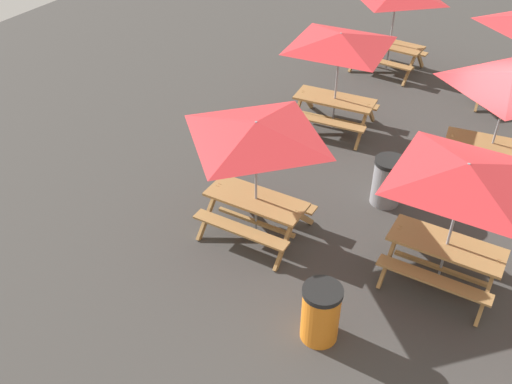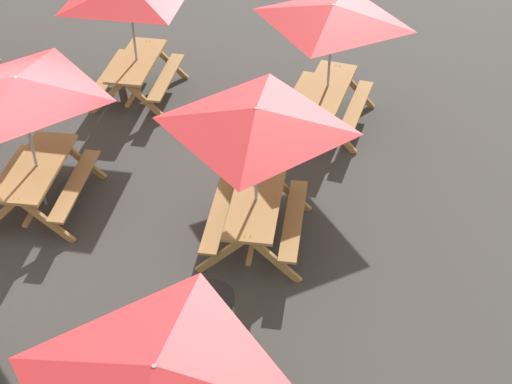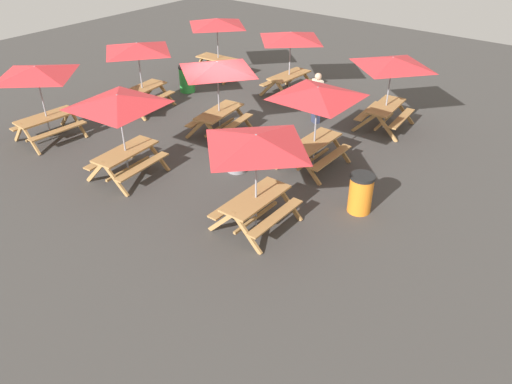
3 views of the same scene
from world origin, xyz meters
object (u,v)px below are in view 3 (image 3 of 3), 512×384
(trash_bin_orange, at_px, (361,193))
(picnic_table_5, at_px, (218,72))
(picnic_table_2, at_px, (256,148))
(picnic_table_6, at_px, (119,107))
(trash_bin_gray, at_px, (237,154))
(picnic_table_8, at_px, (317,98))
(picnic_table_4, at_px, (37,77))
(picnic_table_0, at_px, (392,67))
(picnic_table_3, at_px, (217,27))
(trash_bin_green, at_px, (187,79))
(person_standing, at_px, (317,97))
(picnic_table_7, at_px, (291,41))
(picnic_table_1, at_px, (138,52))

(trash_bin_orange, bearing_deg, picnic_table_5, 77.84)
(picnic_table_5, bearing_deg, picnic_table_2, -136.82)
(picnic_table_6, bearing_deg, trash_bin_gray, -51.25)
(picnic_table_2, height_order, picnic_table_8, same)
(picnic_table_4, distance_m, trash_bin_gray, 6.28)
(picnic_table_2, bearing_deg, picnic_table_0, 0.31)
(picnic_table_4, bearing_deg, picnic_table_3, 2.14)
(picnic_table_5, xyz_separation_m, trash_bin_green, (2.05, 3.46, -1.49))
(person_standing, bearing_deg, picnic_table_3, 14.63)
(trash_bin_orange, bearing_deg, picnic_table_6, 112.20)
(trash_bin_green, distance_m, trash_bin_gray, 6.44)
(picnic_table_5, bearing_deg, picnic_table_7, -4.19)
(picnic_table_2, xyz_separation_m, picnic_table_8, (3.22, 0.51, 0.00))
(picnic_table_6, distance_m, picnic_table_8, 5.05)
(picnic_table_4, bearing_deg, picnic_table_5, -44.20)
(picnic_table_5, relative_size, trash_bin_gray, 2.38)
(picnic_table_7, xyz_separation_m, trash_bin_green, (-2.10, 3.19, -1.49))
(picnic_table_4, height_order, picnic_table_6, same)
(picnic_table_4, bearing_deg, trash_bin_gray, -67.28)
(picnic_table_7, xyz_separation_m, trash_bin_orange, (-5.34, -5.79, -1.49))
(trash_bin_gray, bearing_deg, picnic_table_0, -20.69)
(picnic_table_5, distance_m, trash_bin_green, 4.29)
(picnic_table_8, bearing_deg, trash_bin_green, 73.69)
(trash_bin_green, height_order, trash_bin_orange, same)
(picnic_table_2, height_order, picnic_table_5, same)
(picnic_table_6, relative_size, person_standing, 1.69)
(picnic_table_3, distance_m, picnic_table_8, 8.19)
(picnic_table_0, relative_size, picnic_table_5, 1.00)
(picnic_table_1, relative_size, person_standing, 1.40)
(picnic_table_4, bearing_deg, picnic_table_0, -43.96)
(trash_bin_gray, relative_size, person_standing, 0.59)
(picnic_table_3, relative_size, person_standing, 1.40)
(picnic_table_2, xyz_separation_m, picnic_table_6, (-0.32, 4.11, 0.00))
(picnic_table_1, relative_size, picnic_table_4, 1.00)
(picnic_table_4, bearing_deg, picnic_table_6, -86.72)
(picnic_table_3, relative_size, picnic_table_5, 1.00)
(person_standing, bearing_deg, trash_bin_green, 35.34)
(picnic_table_2, xyz_separation_m, picnic_table_7, (7.34, 4.21, 0.00))
(picnic_table_2, bearing_deg, picnic_table_1, 66.73)
(trash_bin_green, height_order, person_standing, person_standing)
(picnic_table_7, bearing_deg, picnic_table_8, -135.45)
(picnic_table_3, bearing_deg, picnic_table_5, 128.89)
(picnic_table_6, height_order, trash_bin_gray, picnic_table_6)
(picnic_table_1, bearing_deg, trash_bin_orange, -104.10)
(picnic_table_1, bearing_deg, trash_bin_gray, -111.52)
(picnic_table_1, height_order, picnic_table_4, same)
(picnic_table_4, xyz_separation_m, picnic_table_7, (7.66, -3.56, 0.00))
(trash_bin_gray, bearing_deg, picnic_table_4, 109.52)
(picnic_table_0, relative_size, picnic_table_3, 1.00)
(picnic_table_7, distance_m, picnic_table_8, 5.55)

